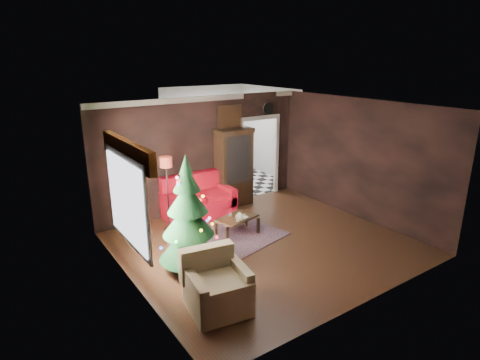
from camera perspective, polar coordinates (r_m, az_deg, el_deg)
floor at (r=8.31m, az=3.55°, el=-9.14°), size 5.50×5.50×0.00m
ceiling at (r=7.49m, az=3.95°, el=10.40°), size 5.50×5.50×0.00m
wall_back at (r=9.80m, az=-5.30°, el=3.71°), size 5.50×0.00×5.50m
wall_front at (r=6.14m, az=18.32°, el=-5.62°), size 5.50×0.00×5.50m
wall_left at (r=6.54m, az=-15.66°, el=-3.93°), size 0.00×5.50×5.50m
wall_right at (r=9.67m, az=16.72°, el=2.85°), size 0.00×5.50×5.50m
doorway at (r=10.78m, az=2.66°, el=3.12°), size 1.10×0.10×2.10m
left_window at (r=6.72m, az=-15.94°, el=-2.94°), size 0.05×1.60×1.40m
valance at (r=6.51m, az=-15.87°, el=3.98°), size 0.12×2.10×0.35m
kitchen_floor at (r=12.26m, az=-1.62°, el=-0.20°), size 3.00×3.00×0.00m
kitchen_window at (r=13.08m, az=-5.16°, el=8.51°), size 0.70×0.06×0.70m
rug at (r=8.51m, az=-1.34°, el=-8.37°), size 2.46×2.02×0.01m
loveseat at (r=9.49m, az=-5.93°, el=-2.44°), size 1.70×0.90×1.00m
curio_cabinet at (r=10.10m, az=-0.87°, el=1.56°), size 0.90×0.45×1.90m
floor_lamp at (r=8.76m, az=-10.31°, el=-2.06°), size 0.37×0.37×1.68m
christmas_tree at (r=6.98m, az=-7.47°, el=-5.14°), size 1.21×1.21×2.06m
armchair at (r=6.16m, az=-3.24°, el=-14.45°), size 1.04×1.04×0.92m
coffee_table at (r=8.63m, az=-0.43°, el=-6.52°), size 0.97×0.72×0.39m
teapot at (r=8.32m, az=-0.07°, el=-5.30°), size 0.23×0.23×0.19m
cup_a at (r=8.60m, az=-1.38°, el=-4.99°), size 0.07×0.07×0.05m
cup_b at (r=8.32m, az=-0.33°, el=-5.77°), size 0.09×0.09×0.06m
book at (r=8.45m, az=0.03°, el=-4.84°), size 0.15×0.06×0.21m
wall_clock at (r=10.65m, az=4.02°, el=10.20°), size 0.32×0.32×0.06m
painting at (r=9.98m, az=-1.50°, el=9.00°), size 0.62×0.05×0.52m
kitchen_counter at (r=13.12m, az=-4.48°, el=2.98°), size 1.80×0.60×0.90m
kitchen_table at (r=11.75m, az=-2.07°, el=0.92°), size 0.70×0.70×0.75m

